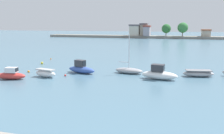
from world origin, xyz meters
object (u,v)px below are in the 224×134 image
Objects in this scene: moored_boat_2 at (45,73)px; mooring_buoy_3 at (51,59)px; moored_boat_4 at (129,70)px; moored_boat_5 at (159,74)px; moored_boat_6 at (198,73)px; mooring_buoy_2 at (29,71)px; moored_boat_3 at (81,69)px; moored_boat_1 at (11,75)px; mooring_buoy_0 at (65,75)px; mooring_buoy_1 at (42,63)px.

mooring_buoy_3 is at bearing 128.50° from moored_boat_2.
moored_boat_2 is 11.49m from moored_boat_4.
moored_boat_4 is 22.93× the size of mooring_buoy_3.
moored_boat_5 is (4.46, -2.55, 0.26)m from moored_boat_4.
moored_boat_6 reaches higher than mooring_buoy_3.
moored_boat_5 is (14.64, 2.76, 0.17)m from moored_boat_2.
mooring_buoy_3 is (-3.42, 12.30, -0.03)m from mooring_buoy_2.
moored_boat_5 is 19.50× the size of mooring_buoy_3.
moored_boat_2 is at bearing -116.97° from moored_boat_3.
mooring_buoy_0 is at bearing 20.78° from moored_boat_1.
moored_boat_6 reaches higher than mooring_buoy_0.
mooring_buoy_2 is at bearing -150.19° from moored_boat_3.
moored_boat_3 is at bearing 31.18° from moored_boat_1.
moored_boat_5 is (18.22, 5.06, 0.13)m from moored_boat_1.
mooring_buoy_0 is (-12.33, -1.65, -0.55)m from moored_boat_5.
moored_boat_6 is at bearing 10.11° from moored_boat_1.
mooring_buoy_2 is (2.09, -6.96, -0.05)m from mooring_buoy_1.
mooring_buoy_3 is (-7.38, 14.27, -0.39)m from moored_boat_2.
mooring_buoy_1 is 5.50m from mooring_buoy_3.
mooring_buoy_0 is at bearing -43.04° from mooring_buoy_1.
mooring_buoy_3 is (-1.33, 5.34, -0.09)m from mooring_buoy_1.
moored_boat_3 is at bearing -177.35° from moored_boat_5.
moored_boat_2 is 5.18m from moored_boat_3.
moored_boat_6 reaches higher than mooring_buoy_2.
moored_boat_1 reaches higher than mooring_buoy_3.
moored_boat_3 is 19.24× the size of mooring_buoy_3.
mooring_buoy_0 is 0.88× the size of mooring_buoy_2.
moored_boat_1 is 0.72× the size of moored_boat_4.
mooring_buoy_0 is at bearing -7.74° from mooring_buoy_2.
mooring_buoy_1 is at bearing 168.05° from moored_boat_3.
mooring_buoy_1 reaches higher than mooring_buoy_0.
mooring_buoy_3 is (-17.56, 8.95, -0.31)m from moored_boat_4.
moored_boat_2 is 0.71× the size of moored_boat_5.
mooring_buoy_2 is at bearing -74.47° from mooring_buoy_3.
mooring_buoy_0 is at bearing -53.61° from mooring_buoy_3.
moored_boat_6 reaches higher than mooring_buoy_1.
moored_boat_2 is 10.79m from mooring_buoy_1.
mooring_buoy_2 is (-3.96, 1.96, -0.36)m from moored_boat_2.
moored_boat_4 is 16.64m from mooring_buoy_1.
moored_boat_2 is at bearing -173.29° from moored_boat_6.
moored_boat_6 is (23.15, 8.13, -0.13)m from moored_boat_1.
mooring_buoy_2 is at bearing -169.71° from moored_boat_5.
moored_boat_5 is (11.10, -1.01, 0.06)m from moored_boat_3.
moored_boat_4 is at bearing 29.40° from moored_boat_3.
moored_boat_3 is 0.99× the size of moored_boat_5.
mooring_buoy_0 is (-17.26, -4.72, -0.29)m from moored_boat_6.
mooring_buoy_0 is at bearing 36.74° from moored_boat_2.
moored_boat_4 reaches higher than moored_boat_3.
mooring_buoy_3 is at bearing 93.72° from moored_boat_1.
moored_boat_2 is 20.43m from moored_boat_6.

